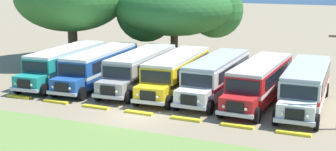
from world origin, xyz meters
name	(u,v)px	position (x,y,z in m)	size (l,w,h in m)	color
ground_plane	(136,116)	(0.00, 0.00, 0.00)	(220.00, 220.00, 0.00)	#937F60
parked_bus_slot_0	(66,63)	(-9.92, 6.24, 1.58)	(3.26, 10.92, 2.82)	teal
parked_bus_slot_1	(100,65)	(-6.74, 6.50, 1.58)	(3.25, 10.92, 2.82)	#23519E
parked_bus_slot_2	(141,68)	(-3.20, 7.04, 1.58)	(3.18, 10.91, 2.82)	#9E9993
parked_bus_slot_3	(176,71)	(-0.04, 6.92, 1.58)	(3.18, 10.91, 2.82)	yellow
parked_bus_slot_4	(216,75)	(3.17, 7.05, 1.58)	(2.72, 10.85, 2.82)	silver
parked_bus_slot_5	(260,80)	(6.56, 6.60, 1.58)	(3.04, 10.89, 2.82)	red
parked_bus_slot_6	(306,84)	(9.76, 6.58, 1.58)	(2.91, 10.87, 2.82)	silver
curb_wheelstop_0	(19,97)	(-9.97, 0.40, 0.07)	(2.00, 0.36, 0.15)	yellow
curb_wheelstop_1	(56,102)	(-6.65, 0.40, 0.07)	(2.00, 0.36, 0.15)	yellow
curb_wheelstop_2	(96,107)	(-3.32, 0.40, 0.07)	(2.00, 0.36, 0.15)	yellow
curb_wheelstop_3	(139,113)	(0.00, 0.40, 0.07)	(2.00, 0.36, 0.15)	yellow
curb_wheelstop_4	(186,119)	(3.32, 0.40, 0.07)	(2.00, 0.36, 0.15)	yellow
curb_wheelstop_5	(237,126)	(6.65, 0.40, 0.07)	(2.00, 0.36, 0.15)	yellow
curb_wheelstop_6	(293,133)	(9.97, 0.40, 0.07)	(2.00, 0.36, 0.15)	yellow
broad_shade_tree	(177,7)	(-4.87, 18.67, 5.55)	(12.72, 12.48, 9.34)	brown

